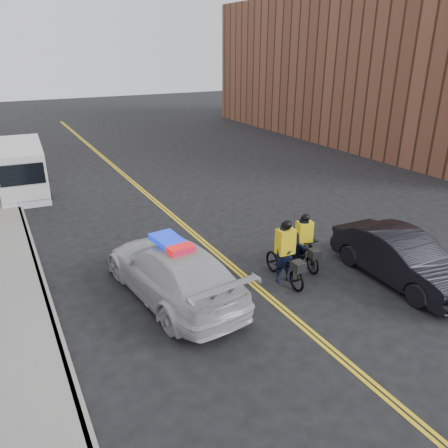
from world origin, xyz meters
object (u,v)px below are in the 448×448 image
at_px(cyclist_far, 303,246).
at_px(police_cruiser, 173,270).
at_px(dark_sedan, 401,257).
at_px(cyclist_near, 285,260).
at_px(cargo_van, 22,170).

bearing_deg(cyclist_far, police_cruiser, -177.53).
relative_size(dark_sedan, cyclist_far, 2.49).
bearing_deg(cyclist_near, dark_sedan, -24.98).
bearing_deg(police_cruiser, cargo_van, -83.89).
relative_size(cyclist_near, cyclist_far, 1.10).
distance_m(cargo_van, cyclist_near, 15.55).
relative_size(dark_sedan, cargo_van, 0.82).
height_order(dark_sedan, cyclist_near, cyclist_near).
xyz_separation_m(police_cruiser, cyclist_far, (4.67, -0.34, -0.09)).
height_order(dark_sedan, cargo_van, cargo_van).
xyz_separation_m(dark_sedan, cyclist_near, (-3.36, 1.73, -0.08)).
distance_m(dark_sedan, cyclist_far, 3.14).
distance_m(dark_sedan, cyclist_near, 3.77).
distance_m(police_cruiser, cargo_van, 13.59).
xyz_separation_m(cargo_van, cyclist_far, (7.66, -13.59, -0.44)).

